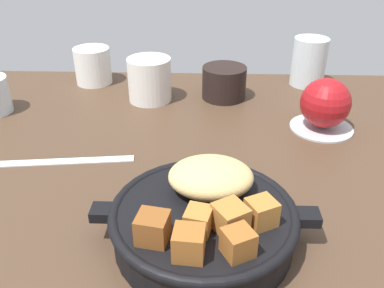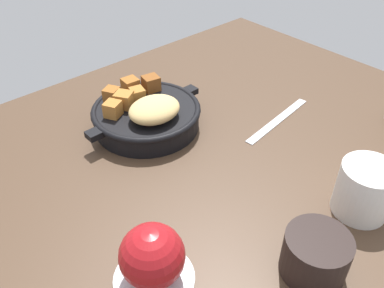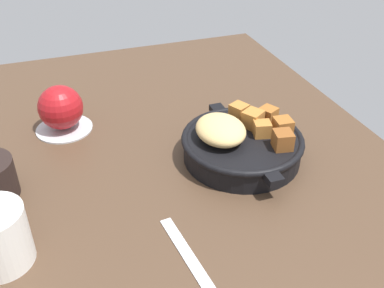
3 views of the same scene
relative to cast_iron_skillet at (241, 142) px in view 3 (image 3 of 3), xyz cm
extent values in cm
cube|color=#473323|center=(-0.21, 13.36, -4.29)|extent=(112.13, 81.33, 2.40)
cylinder|color=black|center=(-0.10, -0.19, -0.97)|extent=(20.03, 20.03, 4.23)
torus|color=black|center=(-0.10, -0.19, 0.81)|extent=(20.83, 20.83, 1.20)
cube|color=black|center=(11.13, -0.19, 0.51)|extent=(2.64, 2.40, 1.20)
cube|color=black|center=(-11.33, -0.19, 0.51)|extent=(2.64, 2.40, 1.20)
ellipsoid|color=tan|center=(0.55, 3.58, 2.98)|extent=(9.82, 8.12, 3.66)
cube|color=#A86B2D|center=(-0.72, -3.46, 2.42)|extent=(3.13, 3.29, 2.54)
cube|color=brown|center=(-5.15, -4.92, 2.61)|extent=(3.55, 3.45, 2.94)
cube|color=#935623|center=(3.08, -6.57, 2.50)|extent=(3.61, 3.57, 2.71)
cube|color=#A86B2D|center=(5.74, -2.10, 2.55)|extent=(3.73, 3.69, 2.80)
cube|color=#A86B2D|center=(2.49, -3.26, 2.63)|extent=(4.17, 4.22, 2.96)
cube|color=#935623|center=(-1.53, -6.90, 2.61)|extent=(3.17, 3.10, 2.93)
cylinder|color=#B7BABF|center=(19.63, 27.77, -2.79)|extent=(10.60, 10.60, 0.60)
sphere|color=maroon|center=(19.63, 27.77, 1.66)|extent=(8.30, 8.30, 8.30)
cube|color=silver|center=(-20.78, 15.58, -2.91)|extent=(20.07, 3.95, 0.36)
camera|label=1|loc=(-0.02, -35.70, 29.82)|focal=38.73mm
camera|label=2|loc=(36.58, 54.11, 43.16)|focal=38.16mm
camera|label=3|loc=(-57.62, 29.13, 42.37)|focal=42.19mm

